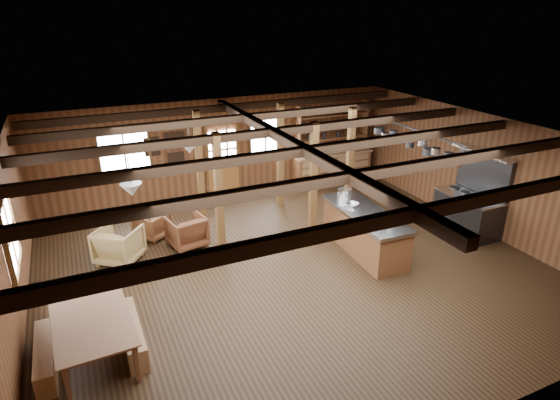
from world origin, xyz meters
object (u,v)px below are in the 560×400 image
object	(u,v)px
commercial_range	(470,207)
armchair_a	(152,225)
dining_table	(97,335)
armchair_c	(119,245)
kitchen_island	(364,231)
armchair_b	(187,231)

from	to	relation	value
commercial_range	armchair_a	world-z (taller)	commercial_range
commercial_range	dining_table	bearing A→B (deg)	-174.03
armchair_c	kitchen_island	bearing A→B (deg)	-161.25
armchair_b	armchair_c	xyz separation A→B (m)	(-1.48, -0.09, 0.03)
dining_table	armchair_b	distance (m)	3.69
kitchen_island	armchair_c	size ratio (longest dim) A/B	2.96
dining_table	armchair_c	world-z (taller)	armchair_c
dining_table	kitchen_island	bearing A→B (deg)	-81.71
dining_table	armchair_a	bearing A→B (deg)	-25.10
kitchen_island	armchair_a	xyz separation A→B (m)	(-4.17, 2.63, -0.16)
kitchen_island	armchair_a	size ratio (longest dim) A/B	3.68
armchair_a	armchair_b	world-z (taller)	armchair_b
armchair_b	armchair_c	size ratio (longest dim) A/B	0.93
kitchen_island	armchair_b	bearing A→B (deg)	154.92
kitchen_island	armchair_b	world-z (taller)	kitchen_island
kitchen_island	dining_table	size ratio (longest dim) A/B	1.27
armchair_b	armchair_c	world-z (taller)	armchair_c
kitchen_island	dining_table	world-z (taller)	kitchen_island
kitchen_island	commercial_range	world-z (taller)	commercial_range
armchair_a	commercial_range	bearing A→B (deg)	122.58
kitchen_island	commercial_range	distance (m)	2.86
commercial_range	armchair_c	bearing A→B (deg)	165.72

